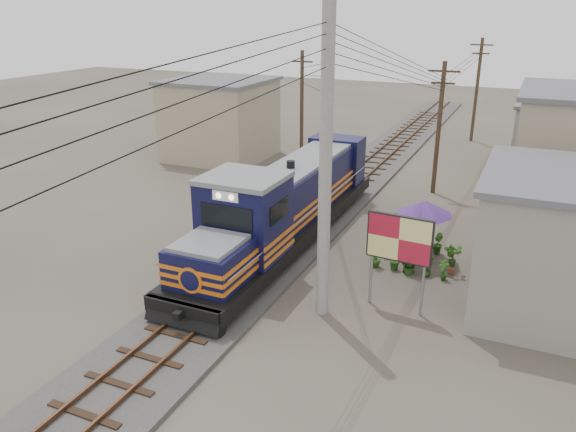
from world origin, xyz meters
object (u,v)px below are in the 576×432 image
at_px(billboard, 399,241).
at_px(vendor, 410,250).
at_px(market_umbrella, 425,208).
at_px(locomotive, 285,207).

distance_m(billboard, vendor, 3.34).
xyz_separation_m(billboard, market_umbrella, (-0.01, 4.41, -0.30)).
height_order(billboard, vendor, billboard).
bearing_deg(market_umbrella, billboard, -89.82).
relative_size(locomotive, market_umbrella, 6.12).
bearing_deg(vendor, billboard, 72.13).
relative_size(locomotive, billboard, 4.64).
bearing_deg(locomotive, billboard, -32.23).
distance_m(market_umbrella, vendor, 1.92).
distance_m(locomotive, vendor, 5.55).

